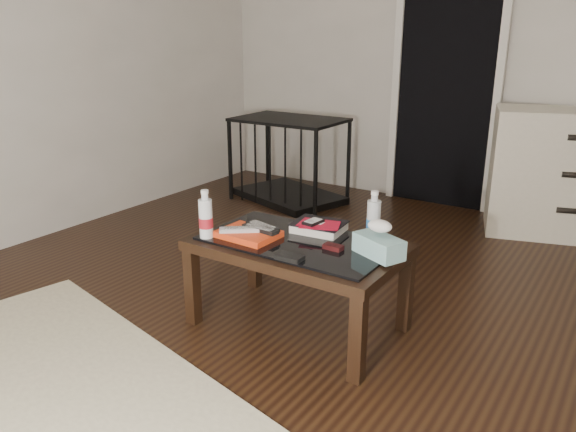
# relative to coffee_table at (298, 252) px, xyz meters

# --- Properties ---
(ground) EXTENTS (5.00, 5.00, 0.00)m
(ground) POSITION_rel_coffee_table_xyz_m (0.26, -0.00, -0.40)
(ground) COLOR black
(ground) RESTS_ON ground
(doorway) EXTENTS (0.90, 0.08, 2.07)m
(doorway) POSITION_rel_coffee_table_xyz_m (-0.14, 2.46, 0.63)
(doorway) COLOR black
(doorway) RESTS_ON ground
(coffee_table) EXTENTS (1.00, 0.60, 0.46)m
(coffee_table) POSITION_rel_coffee_table_xyz_m (0.00, 0.00, 0.00)
(coffee_table) COLOR black
(coffee_table) RESTS_ON ground
(pet_crate) EXTENTS (1.04, 0.85, 0.71)m
(pet_crate) POSITION_rel_coffee_table_xyz_m (-1.26, 1.85, -0.17)
(pet_crate) COLOR black
(pet_crate) RESTS_ON ground
(magazines) EXTENTS (0.29, 0.22, 0.03)m
(magazines) POSITION_rel_coffee_table_xyz_m (-0.23, -0.10, 0.08)
(magazines) COLOR red
(magazines) RESTS_ON coffee_table
(remote_silver) EXTENTS (0.19, 0.16, 0.02)m
(remote_silver) POSITION_rel_coffee_table_xyz_m (-0.25, -0.12, 0.11)
(remote_silver) COLOR #B2B1B6
(remote_silver) RESTS_ON magazines
(remote_black_front) EXTENTS (0.20, 0.07, 0.02)m
(remote_black_front) POSITION_rel_coffee_table_xyz_m (-0.18, -0.06, 0.11)
(remote_black_front) COLOR black
(remote_black_front) RESTS_ON magazines
(remote_black_back) EXTENTS (0.21, 0.09, 0.02)m
(remote_black_back) POSITION_rel_coffee_table_xyz_m (-0.19, -0.03, 0.11)
(remote_black_back) COLOR black
(remote_black_back) RESTS_ON magazines
(textbook) EXTENTS (0.27, 0.22, 0.05)m
(textbook) POSITION_rel_coffee_table_xyz_m (0.02, 0.16, 0.09)
(textbook) COLOR black
(textbook) RESTS_ON coffee_table
(dvd_mailers) EXTENTS (0.21, 0.17, 0.01)m
(dvd_mailers) POSITION_rel_coffee_table_xyz_m (0.03, 0.14, 0.11)
(dvd_mailers) COLOR #B20B24
(dvd_mailers) RESTS_ON textbook
(ipod) EXTENTS (0.08, 0.11, 0.02)m
(ipod) POSITION_rel_coffee_table_xyz_m (0.01, 0.12, 0.12)
(ipod) COLOR black
(ipod) RESTS_ON dvd_mailers
(flip_phone) EXTENTS (0.09, 0.05, 0.02)m
(flip_phone) POSITION_rel_coffee_table_xyz_m (0.20, -0.01, 0.08)
(flip_phone) COLOR black
(flip_phone) RESTS_ON coffee_table
(wallet) EXTENTS (0.12, 0.07, 0.02)m
(wallet) POSITION_rel_coffee_table_xyz_m (0.10, -0.22, 0.07)
(wallet) COLOR black
(wallet) RESTS_ON coffee_table
(water_bottle_left) EXTENTS (0.08, 0.08, 0.24)m
(water_bottle_left) POSITION_rel_coffee_table_xyz_m (-0.39, -0.21, 0.18)
(water_bottle_left) COLOR white
(water_bottle_left) RESTS_ON coffee_table
(water_bottle_right) EXTENTS (0.07, 0.07, 0.24)m
(water_bottle_right) POSITION_rel_coffee_table_xyz_m (0.29, 0.22, 0.18)
(water_bottle_right) COLOR silver
(water_bottle_right) RESTS_ON coffee_table
(tissue_box) EXTENTS (0.26, 0.20, 0.09)m
(tissue_box) POSITION_rel_coffee_table_xyz_m (0.40, 0.03, 0.11)
(tissue_box) COLOR teal
(tissue_box) RESTS_ON coffee_table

